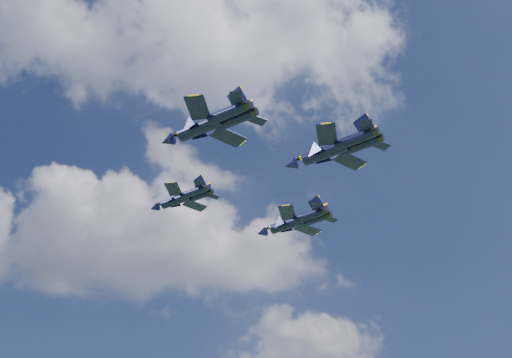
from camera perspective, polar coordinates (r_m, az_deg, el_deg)
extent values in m
cylinder|color=black|center=(114.49, -7.09, -1.89)|extent=(7.36, 5.74, 1.57)
cone|color=black|center=(117.30, -9.06, -2.57)|extent=(2.71, 2.51, 1.48)
ellipsoid|color=brown|center=(116.32, -8.20, -2.08)|extent=(2.54, 2.12, 0.72)
cube|color=black|center=(111.51, -7.34, -0.91)|extent=(3.08, 4.41, 0.16)
cube|color=black|center=(115.65, -5.46, -2.37)|extent=(4.60, 4.11, 0.16)
cube|color=black|center=(109.66, -5.15, -0.44)|extent=(1.54, 2.23, 0.12)
cube|color=black|center=(112.72, -3.82, -1.54)|extent=(2.46, 2.13, 0.12)
cube|color=black|center=(111.56, -5.02, -0.34)|extent=(2.45, 1.51, 2.63)
cube|color=black|center=(112.84, -4.46, -0.81)|extent=(1.84, 1.97, 2.63)
cylinder|color=black|center=(99.16, -4.91, 4.58)|extent=(9.59, 7.51, 2.05)
cone|color=black|center=(102.48, -7.92, 3.35)|extent=(3.53, 3.27, 1.94)
ellipsoid|color=brown|center=(101.39, -6.62, 4.15)|extent=(3.31, 2.77, 0.93)
cube|color=black|center=(95.58, -5.22, 6.33)|extent=(4.03, 5.76, 0.20)
cube|color=black|center=(100.72, -2.50, 3.77)|extent=(6.00, 5.35, 0.20)
cube|color=black|center=(93.60, -1.79, 7.21)|extent=(2.01, 2.91, 0.16)
cube|color=black|center=(97.41, 0.11, 5.25)|extent=(3.21, 2.77, 0.16)
cube|color=black|center=(96.10, -1.67, 7.17)|extent=(3.19, 1.97, 3.43)
cube|color=black|center=(97.69, -0.87, 6.34)|extent=(2.40, 2.57, 3.43)
cylinder|color=black|center=(119.74, 2.87, -4.04)|extent=(8.53, 7.02, 1.85)
cone|color=black|center=(122.45, 0.47, -4.82)|extent=(3.19, 3.00, 1.75)
ellipsoid|color=brown|center=(121.53, 1.49, -4.26)|extent=(2.96, 2.57, 0.84)
cube|color=black|center=(116.09, 2.80, -3.00)|extent=(3.79, 5.26, 0.19)
cube|color=black|center=(121.68, 4.61, -4.50)|extent=(5.44, 4.75, 0.19)
cube|color=black|center=(114.63, 5.40, -2.44)|extent=(1.90, 2.68, 0.14)
cube|color=black|center=(118.75, 6.65, -3.56)|extent=(2.89, 2.45, 0.14)
cube|color=black|center=(116.88, 5.38, -2.28)|extent=(2.85, 1.79, 3.10)
cube|color=black|center=(118.60, 5.91, -2.76)|extent=(2.09, 2.40, 3.10)
cylinder|color=black|center=(100.73, 6.22, 2.36)|extent=(9.25, 7.39, 1.99)
cone|color=black|center=(103.05, 3.04, 1.25)|extent=(3.43, 3.20, 1.88)
ellipsoid|color=brown|center=(102.36, 4.38, 2.00)|extent=(3.20, 2.72, 0.91)
cube|color=black|center=(97.11, 6.31, 3.96)|extent=(3.98, 5.61, 0.20)
cube|color=black|center=(102.99, 8.31, 1.63)|extent=(5.83, 5.16, 0.20)
cube|color=black|center=(96.19, 9.73, 4.72)|extent=(1.99, 2.85, 0.15)
cube|color=black|center=(100.51, 11.06, 2.96)|extent=(3.11, 2.67, 0.15)
cube|color=black|center=(98.61, 9.57, 4.74)|extent=(3.08, 1.92, 3.33)
cube|color=black|center=(100.41, 10.13, 4.00)|extent=(2.30, 2.53, 3.33)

